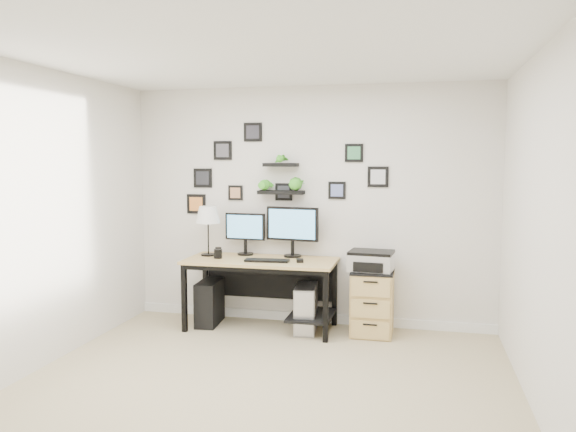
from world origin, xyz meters
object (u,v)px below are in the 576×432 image
(monitor_left, at_px, (245,231))
(printer, at_px, (371,261))
(pc_tower_grey, at_px, (306,308))
(file_cabinet, at_px, (372,302))
(desk, at_px, (265,270))
(table_lamp, at_px, (208,216))
(mug, at_px, (218,254))
(pc_tower_black, at_px, (210,302))
(monitor_right, at_px, (292,227))

(monitor_left, distance_m, printer, 1.44)
(pc_tower_grey, xyz_separation_m, file_cabinet, (0.69, 0.07, 0.09))
(file_cabinet, bearing_deg, desk, -177.08)
(monitor_left, height_order, pc_tower_grey, monitor_left)
(monitor_left, distance_m, table_lamp, 0.44)
(desk, distance_m, monitor_left, 0.53)
(table_lamp, relative_size, mug, 5.51)
(mug, relative_size, printer, 0.21)
(file_cabinet, height_order, printer, printer)
(monitor_left, bearing_deg, mug, -128.28)
(mug, distance_m, pc_tower_grey, 1.10)
(mug, xyz_separation_m, pc_tower_black, (-0.13, 0.07, -0.56))
(desk, height_order, monitor_right, monitor_right)
(mug, bearing_deg, file_cabinet, 4.75)
(desk, xyz_separation_m, pc_tower_grey, (0.45, -0.01, -0.38))
(table_lamp, relative_size, pc_tower_grey, 1.07)
(table_lamp, bearing_deg, printer, -1.09)
(pc_tower_black, bearing_deg, file_cabinet, -2.55)
(monitor_left, xyz_separation_m, table_lamp, (-0.39, -0.13, 0.17))
(table_lamp, relative_size, pc_tower_black, 1.14)
(pc_tower_black, distance_m, printer, 1.84)
(desk, bearing_deg, table_lamp, 173.81)
(printer, bearing_deg, file_cabinet, 48.31)
(monitor_left, bearing_deg, printer, -6.51)
(pc_tower_black, bearing_deg, monitor_left, 25.56)
(mug, bearing_deg, monitor_left, 51.72)
(monitor_right, xyz_separation_m, mug, (-0.76, -0.27, -0.27))
(printer, bearing_deg, mug, -175.89)
(pc_tower_black, relative_size, printer, 1.02)
(monitor_left, bearing_deg, pc_tower_black, -149.83)
(file_cabinet, bearing_deg, mug, -175.25)
(table_lamp, xyz_separation_m, pc_tower_black, (0.03, -0.08, -0.95))
(mug, distance_m, printer, 1.63)
(printer, bearing_deg, pc_tower_grey, -175.48)
(monitor_right, relative_size, mug, 5.93)
(desk, distance_m, pc_tower_grey, 0.59)
(table_lamp, height_order, file_cabinet, table_lamp)
(desk, bearing_deg, pc_tower_black, -179.50)
(desk, relative_size, file_cabinet, 2.39)
(table_lamp, distance_m, printer, 1.84)
(desk, bearing_deg, file_cabinet, 2.92)
(monitor_left, distance_m, mug, 0.42)
(file_cabinet, bearing_deg, pc_tower_grey, -173.97)
(pc_tower_black, xyz_separation_m, file_cabinet, (1.77, 0.06, 0.10))
(pc_tower_grey, relative_size, file_cabinet, 0.76)
(desk, distance_m, file_cabinet, 1.18)
(monitor_right, distance_m, printer, 0.93)
(printer, bearing_deg, desk, -178.04)
(monitor_left, bearing_deg, pc_tower_grey, -16.24)
(mug, height_order, pc_tower_black, mug)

